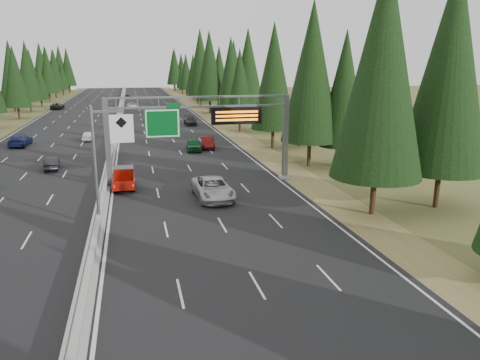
% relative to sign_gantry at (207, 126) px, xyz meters
% --- Properties ---
extents(road, '(32.00, 260.00, 0.08)m').
position_rel_sign_gantry_xyz_m(road, '(-8.92, 45.12, -5.23)').
color(road, black).
rests_on(road, ground).
extents(shoulder_right, '(3.60, 260.00, 0.06)m').
position_rel_sign_gantry_xyz_m(shoulder_right, '(8.88, 45.12, -5.24)').
color(shoulder_right, olive).
rests_on(shoulder_right, ground).
extents(shoulder_left, '(3.60, 260.00, 0.06)m').
position_rel_sign_gantry_xyz_m(shoulder_left, '(-26.72, 45.12, -5.24)').
color(shoulder_left, brown).
rests_on(shoulder_left, ground).
extents(median_barrier, '(0.70, 260.00, 0.85)m').
position_rel_sign_gantry_xyz_m(median_barrier, '(-8.92, 45.12, -4.85)').
color(median_barrier, gray).
rests_on(median_barrier, road).
extents(sign_gantry, '(16.75, 0.98, 7.80)m').
position_rel_sign_gantry_xyz_m(sign_gantry, '(0.00, 0.00, 0.00)').
color(sign_gantry, slate).
rests_on(sign_gantry, road).
extents(hov_sign_pole, '(2.80, 0.50, 8.00)m').
position_rel_sign_gantry_xyz_m(hov_sign_pole, '(-8.33, -9.92, -0.54)').
color(hov_sign_pole, slate).
rests_on(hov_sign_pole, road).
extents(tree_row_right, '(12.05, 243.17, 18.68)m').
position_rel_sign_gantry_xyz_m(tree_row_right, '(12.90, 34.36, 3.90)').
color(tree_row_right, black).
rests_on(tree_row_right, ground).
extents(silver_minivan, '(2.99, 6.08, 1.66)m').
position_rel_sign_gantry_xyz_m(silver_minivan, '(-0.43, -4.95, -4.36)').
color(silver_minivan, '#B4B3B9').
rests_on(silver_minivan, road).
extents(red_pickup, '(1.80, 5.05, 1.64)m').
position_rel_sign_gantry_xyz_m(red_pickup, '(-7.42, 0.54, -4.28)').
color(red_pickup, black).
rests_on(red_pickup, road).
extents(car_ahead_green, '(2.10, 4.51, 1.49)m').
position_rel_sign_gantry_xyz_m(car_ahead_green, '(0.86, 16.44, -4.44)').
color(car_ahead_green, '#114B24').
rests_on(car_ahead_green, road).
extents(car_ahead_dkred, '(1.95, 4.52, 1.45)m').
position_rel_sign_gantry_xyz_m(car_ahead_dkred, '(2.84, 17.75, -4.47)').
color(car_ahead_dkred, '#590D0C').
rests_on(car_ahead_dkred, road).
extents(car_ahead_dkgrey, '(1.94, 4.69, 1.36)m').
position_rel_sign_gantry_xyz_m(car_ahead_dkgrey, '(3.53, 41.26, -4.51)').
color(car_ahead_dkgrey, black).
rests_on(car_ahead_dkgrey, road).
extents(car_ahead_white, '(2.56, 4.83, 1.29)m').
position_rel_sign_gantry_xyz_m(car_ahead_white, '(-6.27, 75.35, -4.54)').
color(car_ahead_white, silver).
rests_on(car_ahead_white, road).
extents(car_ahead_far, '(1.80, 3.92, 1.30)m').
position_rel_sign_gantry_xyz_m(car_ahead_far, '(-7.42, 108.50, -4.54)').
color(car_ahead_far, black).
rests_on(car_ahead_far, road).
extents(car_onc_near, '(1.68, 3.96, 1.27)m').
position_rel_sign_gantry_xyz_m(car_onc_near, '(-14.68, 9.22, -4.55)').
color(car_onc_near, black).
rests_on(car_onc_near, road).
extents(car_onc_blue, '(2.39, 5.43, 1.55)m').
position_rel_sign_gantry_xyz_m(car_onc_blue, '(-20.87, 24.81, -4.41)').
color(car_onc_blue, '#151D4C').
rests_on(car_onc_blue, road).
extents(car_onc_white, '(1.63, 3.91, 1.32)m').
position_rel_sign_gantry_xyz_m(car_onc_white, '(-12.57, 27.53, -4.53)').
color(car_onc_white, white).
rests_on(car_onc_white, road).
extents(car_onc_far, '(2.81, 5.59, 1.52)m').
position_rel_sign_gantry_xyz_m(car_onc_far, '(-23.42, 77.33, -4.43)').
color(car_onc_far, black).
rests_on(car_onc_far, road).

